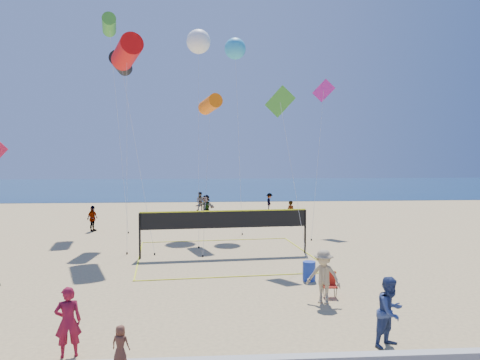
{
  "coord_description": "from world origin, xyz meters",
  "views": [
    {
      "loc": [
        0.17,
        -12.86,
        4.97
      ],
      "look_at": [
        1.26,
        2.0,
        4.19
      ],
      "focal_mm": 35.0,
      "sensor_mm": 36.0,
      "label": 1
    }
  ],
  "objects": [
    {
      "name": "far_person_0",
      "position": [
        -7.26,
        18.26,
        0.84
      ],
      "size": [
        0.77,
        1.07,
        1.69
      ],
      "primitive_type": "imported",
      "rotation": [
        0.0,
        0.0,
        1.17
      ],
      "color": "gray",
      "rests_on": "ground"
    },
    {
      "name": "ocean",
      "position": [
        0.0,
        62.0,
        0.01
      ],
      "size": [
        140.0,
        50.0,
        0.03
      ],
      "primitive_type": "cube",
      "color": "navy",
      "rests_on": "ground"
    },
    {
      "name": "toddler",
      "position": [
        -1.64,
        -3.03,
        1.0
      ],
      "size": [
        0.44,
        0.34,
        0.8
      ],
      "primitive_type": "imported",
      "rotation": [
        0.0,
        0.0,
        2.89
      ],
      "color": "brown",
      "rests_on": "seawall"
    },
    {
      "name": "kite_4",
      "position": [
        3.8,
        9.41,
        7.15
      ],
      "size": [
        1.68,
        2.62,
        8.34
      ],
      "rotation": [
        0.0,
        0.0,
        -0.28
      ],
      "color": "green",
      "rests_on": "ground"
    },
    {
      "name": "kite_8",
      "position": [
        -6.7,
        21.81,
        14.35
      ],
      "size": [
        2.66,
        5.8,
        15.0
      ],
      "rotation": [
        0.0,
        0.0,
        0.19
      ],
      "color": "green",
      "rests_on": "ground"
    },
    {
      "name": "far_person_3",
      "position": [
        -0.31,
        29.01,
        0.85
      ],
      "size": [
        1.0,
        0.88,
        1.71
      ],
      "primitive_type": "imported",
      "rotation": [
        0.0,
        0.0,
        -0.33
      ],
      "color": "gray",
      "rests_on": "ground"
    },
    {
      "name": "kite_2",
      "position": [
        0.46,
        15.95,
        8.1
      ],
      "size": [
        1.53,
        7.23,
        8.69
      ],
      "rotation": [
        0.0,
        0.0,
        0.34
      ],
      "color": "orange",
      "rests_on": "ground"
    },
    {
      "name": "kite_6",
      "position": [
        -0.3,
        20.87,
        13.05
      ],
      "size": [
        1.72,
        9.68,
        13.91
      ],
      "rotation": [
        0.0,
        0.0,
        -0.01
      ],
      "color": "white",
      "rests_on": "ground"
    },
    {
      "name": "far_person_1",
      "position": [
        0.2,
        23.26,
        0.97
      ],
      "size": [
        1.76,
        1.58,
        1.94
      ],
      "primitive_type": "imported",
      "rotation": [
        0.0,
        0.0,
        -0.68
      ],
      "color": "gray",
      "rests_on": "ground"
    },
    {
      "name": "kite_7",
      "position": [
        2.25,
        19.91,
        12.38
      ],
      "size": [
        1.89,
        4.76,
        13.13
      ],
      "rotation": [
        0.0,
        0.0,
        0.35
      ],
      "color": "#30A9E2",
      "rests_on": "ground"
    },
    {
      "name": "trash_barrel",
      "position": [
        4.26,
        5.24,
        0.38
      ],
      "size": [
        0.64,
        0.64,
        0.77
      ],
      "primitive_type": "cylinder",
      "rotation": [
        0.0,
        0.0,
        -0.31
      ],
      "color": "#1936A3",
      "rests_on": "ground"
    },
    {
      "name": "far_person_4",
      "position": [
        5.9,
        28.7,
        0.8
      ],
      "size": [
        0.79,
        1.13,
        1.6
      ],
      "primitive_type": "imported",
      "rotation": [
        0.0,
        0.0,
        1.36
      ],
      "color": "gray",
      "rests_on": "ground"
    },
    {
      "name": "kite_5",
      "position": [
        8.25,
        19.0,
        8.91
      ],
      "size": [
        2.82,
        5.77,
        10.29
      ],
      "rotation": [
        0.0,
        0.0,
        -0.23
      ],
      "color": "#BE2198",
      "rests_on": "ground"
    },
    {
      "name": "kite_1",
      "position": [
        -4.95,
        16.36,
        10.58
      ],
      "size": [
        3.14,
        7.02,
        11.2
      ],
      "rotation": [
        0.0,
        0.0,
        -0.08
      ],
      "color": "black",
      "rests_on": "ground"
    },
    {
      "name": "woman",
      "position": [
        -3.24,
        -1.26,
        0.88
      ],
      "size": [
        0.74,
        0.59,
        1.76
      ],
      "primitive_type": "imported",
      "rotation": [
        0.0,
        0.0,
        3.45
      ],
      "color": "maroon",
      "rests_on": "ground"
    },
    {
      "name": "volleyball_net",
      "position": [
        1.11,
        10.15,
        1.54
      ],
      "size": [
        9.21,
        9.08,
        2.27
      ],
      "rotation": [
        0.0,
        0.0,
        0.09
      ],
      "color": "black",
      "rests_on": "ground"
    },
    {
      "name": "ground",
      "position": [
        0.0,
        0.0,
        0.0
      ],
      "size": [
        120.0,
        120.0,
        0.0
      ],
      "primitive_type": "plane",
      "color": "tan",
      "rests_on": "ground"
    },
    {
      "name": "camp_chair",
      "position": [
        4.52,
        3.13,
        0.49
      ],
      "size": [
        0.5,
        0.61,
        0.97
      ],
      "rotation": [
        0.0,
        0.0,
        -0.06
      ],
      "color": "#B42114",
      "rests_on": "ground"
    },
    {
      "name": "bystander_a",
      "position": [
        4.95,
        -1.22,
        0.91
      ],
      "size": [
        1.12,
        1.06,
        1.83
      ],
      "primitive_type": "imported",
      "rotation": [
        0.0,
        0.0,
        0.57
      ],
      "color": "navy",
      "rests_on": "ground"
    },
    {
      "name": "far_person_2",
      "position": [
        6.32,
        20.42,
        0.86
      ],
      "size": [
        0.71,
        0.75,
        1.72
      ],
      "primitive_type": "imported",
      "rotation": [
        0.0,
        0.0,
        2.25
      ],
      "color": "gray",
      "rests_on": "ground"
    },
    {
      "name": "bystander_b",
      "position": [
        4.12,
        2.43,
        0.9
      ],
      "size": [
        1.35,
        1.16,
        1.81
      ],
      "primitive_type": "imported",
      "rotation": [
        0.0,
        0.0,
        -0.52
      ],
      "color": "tan",
      "rests_on": "ground"
    },
    {
      "name": "kite_0",
      "position": [
        -4.1,
        13.35,
        10.62
      ],
      "size": [
        2.19,
        4.17,
        11.42
      ],
      "rotation": [
        0.0,
        0.0,
        0.36
      ],
      "color": "red",
      "rests_on": "ground"
    }
  ]
}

